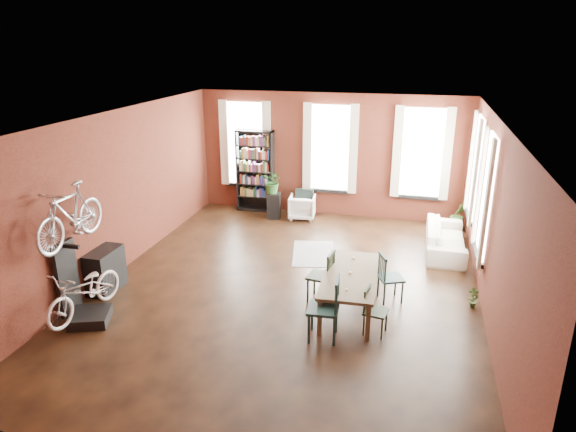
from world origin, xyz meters
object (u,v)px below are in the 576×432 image
(dining_chair_a, at_px, (323,308))
(dining_chair_c, at_px, (376,311))
(white_armchair, at_px, (302,206))
(cream_sofa, at_px, (446,234))
(bike_trainer, at_px, (90,317))
(console_table, at_px, (105,270))
(bookshelf, at_px, (255,171))
(bicycle_floor, at_px, (81,270))
(dining_table, at_px, (350,291))
(dining_chair_b, at_px, (321,276))
(dining_chair_d, at_px, (391,278))
(plant_stand, at_px, (274,206))

(dining_chair_a, distance_m, dining_chair_c, 0.87)
(white_armchair, relative_size, cream_sofa, 0.33)
(dining_chair_c, height_order, bike_trainer, dining_chair_c)
(console_table, bearing_deg, dining_chair_c, -3.05)
(bookshelf, bearing_deg, bicycle_floor, -98.06)
(dining_table, distance_m, cream_sofa, 3.54)
(dining_chair_b, distance_m, bookshelf, 5.35)
(dining_chair_a, relative_size, dining_chair_d, 1.18)
(bike_trainer, xyz_separation_m, console_table, (-0.39, 1.11, 0.31))
(dining_chair_c, distance_m, bike_trainer, 4.73)
(white_armchair, bearing_deg, bike_trainer, 62.99)
(bookshelf, height_order, console_table, bookshelf)
(dining_chair_a, xyz_separation_m, dining_chair_b, (-0.28, 1.23, -0.05))
(dining_chair_d, bearing_deg, dining_chair_b, 79.69)
(dining_chair_a, xyz_separation_m, plant_stand, (-2.31, 5.32, -0.19))
(bookshelf, distance_m, plant_stand, 1.12)
(dining_chair_c, distance_m, cream_sofa, 3.95)
(bike_trainer, height_order, bicycle_floor, bicycle_floor)
(bookshelf, bearing_deg, dining_table, -55.94)
(dining_chair_d, xyz_separation_m, console_table, (-5.19, -0.91, -0.04))
(cream_sofa, height_order, plant_stand, cream_sofa)
(dining_table, relative_size, dining_chair_c, 2.55)
(dining_chair_b, bearing_deg, dining_chair_c, 58.40)
(dining_chair_c, bearing_deg, dining_chair_d, 1.80)
(dining_chair_c, distance_m, white_armchair, 5.64)
(dining_chair_a, distance_m, dining_chair_d, 1.79)
(white_armchair, bearing_deg, plant_stand, 5.27)
(dining_chair_d, xyz_separation_m, cream_sofa, (1.04, 2.59, -0.04))
(dining_chair_a, distance_m, plant_stand, 5.80)
(bicycle_floor, bearing_deg, bookshelf, 90.50)
(dining_table, xyz_separation_m, dining_chair_a, (-0.28, -1.01, 0.18))
(dining_chair_d, bearing_deg, bike_trainer, 88.92)
(dining_chair_b, relative_size, console_table, 1.18)
(plant_stand, bearing_deg, bicycle_floor, -104.85)
(console_table, xyz_separation_m, bicycle_floor, (0.38, -1.14, 0.58))
(bicycle_floor, bearing_deg, dining_table, 29.02)
(dining_chair_a, distance_m, cream_sofa, 4.57)
(bookshelf, xyz_separation_m, white_armchair, (1.38, -0.35, -0.76))
(dining_chair_c, relative_size, plant_stand, 1.17)
(dining_chair_a, height_order, console_table, dining_chair_a)
(dining_chair_a, relative_size, cream_sofa, 0.50)
(dining_chair_a, relative_size, white_armchair, 1.54)
(bike_trainer, distance_m, bicycle_floor, 0.89)
(dining_chair_c, bearing_deg, bike_trainer, 109.63)
(dining_chair_d, relative_size, bookshelf, 0.40)
(dining_table, xyz_separation_m, cream_sofa, (1.71, 3.10, 0.07))
(white_armchair, bearing_deg, bookshelf, -20.34)
(dining_chair_a, bearing_deg, dining_table, 160.16)
(dining_chair_d, distance_m, bicycle_floor, 5.26)
(dining_table, height_order, dining_chair_a, dining_chair_a)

